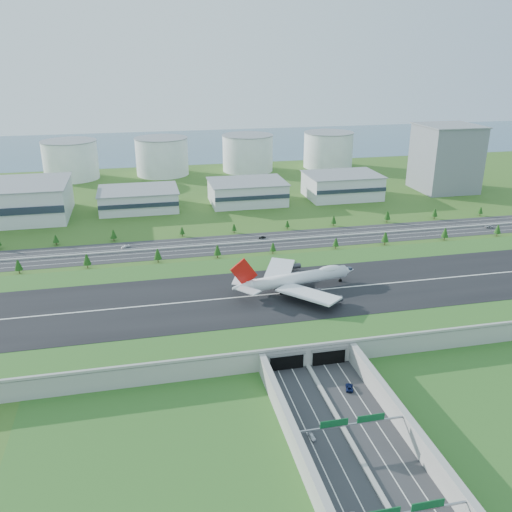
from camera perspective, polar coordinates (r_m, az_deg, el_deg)
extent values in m
plane|color=#2D5019|center=(257.33, 2.08, -5.66)|extent=(1200.00, 1200.00, 0.00)
cube|color=gray|center=(255.56, 2.09, -4.86)|extent=(520.00, 100.00, 8.00)
cube|color=#2C5E20|center=(253.81, 2.11, -4.03)|extent=(520.00, 100.00, 0.16)
cube|color=black|center=(253.75, 2.11, -4.00)|extent=(520.00, 58.00, 0.12)
cube|color=silver|center=(253.72, 2.11, -3.98)|extent=(520.00, 0.90, 0.02)
cube|color=gray|center=(211.57, 5.47, -9.42)|extent=(520.00, 1.20, 1.20)
cube|color=#28282B|center=(171.31, 11.94, -21.86)|extent=(34.00, 120.00, 0.12)
cube|color=gray|center=(171.05, 11.95, -21.76)|extent=(1.60, 120.00, 0.90)
cube|color=gray|center=(170.33, 4.64, -19.91)|extent=(2.40, 100.00, 8.00)
cube|color=gray|center=(182.37, 16.21, -17.62)|extent=(2.40, 100.00, 8.00)
cube|color=black|center=(211.54, 3.25, -11.06)|extent=(13.00, 1.20, 6.00)
cube|color=black|center=(216.18, 7.67, -10.47)|extent=(13.00, 1.20, 6.00)
cylinder|color=gray|center=(174.10, 3.87, -19.03)|extent=(0.70, 0.70, 7.00)
cylinder|color=gray|center=(186.40, 15.68, -16.79)|extent=(0.70, 0.70, 7.00)
cube|color=gray|center=(177.07, 10.09, -17.03)|extent=(38.00, 0.50, 0.50)
cube|color=#0C4C23|center=(174.25, 8.22, -17.04)|extent=(9.00, 0.30, 2.40)
cube|color=#0C4C23|center=(178.22, 12.00, -16.34)|extent=(9.00, 0.30, 2.40)
cylinder|color=gray|center=(164.45, 21.72, -23.70)|extent=(0.70, 0.70, 7.00)
cube|color=#0C4C23|center=(155.14, 17.64, -23.70)|extent=(9.00, 0.30, 2.40)
cube|color=#28282B|center=(342.80, -1.85, 1.32)|extent=(560.00, 36.00, 0.12)
cylinder|color=#3D2819|center=(323.97, -23.66, -1.46)|extent=(0.50, 0.50, 2.86)
cone|color=#123B10|center=(322.70, -23.76, -0.86)|extent=(4.44, 4.44, 5.71)
cylinder|color=#3D2819|center=(318.31, -17.31, -0.97)|extent=(0.50, 0.50, 2.97)
cone|color=#123B10|center=(316.97, -17.39, -0.34)|extent=(4.63, 4.63, 5.95)
cylinder|color=#3D2819|center=(316.76, -10.28, -0.43)|extent=(0.50, 0.50, 3.00)
cone|color=#123B10|center=(315.40, -10.32, 0.21)|extent=(4.66, 4.66, 5.99)
cylinder|color=#3D2819|center=(319.43, -4.07, 0.03)|extent=(0.50, 0.50, 2.85)
cone|color=#123B10|center=(318.15, -4.09, 0.65)|extent=(4.43, 4.43, 5.70)
cylinder|color=#3D2819|center=(325.59, 1.79, 0.46)|extent=(0.50, 0.50, 2.49)
cone|color=#123B10|center=(324.49, 1.80, 0.98)|extent=(3.87, 3.87, 4.97)
cylinder|color=#3D2819|center=(337.04, 8.37, 0.96)|extent=(0.50, 0.50, 2.48)
cone|color=#123B10|center=(335.98, 8.40, 1.47)|extent=(3.85, 3.85, 4.96)
cylinder|color=#3D2819|center=(349.44, 13.40, 1.38)|extent=(0.50, 0.50, 2.98)
cone|color=#123B10|center=(348.22, 13.45, 1.97)|extent=(4.64, 4.64, 5.97)
cylinder|color=#3D2819|center=(368.82, 19.21, 1.79)|extent=(0.50, 0.50, 2.94)
cone|color=#123B10|center=(367.68, 19.28, 2.35)|extent=(4.57, 4.57, 5.88)
cylinder|color=#3D2819|center=(389.84, 24.03, 2.12)|extent=(0.50, 0.50, 2.79)
cone|color=#123B10|center=(388.82, 24.11, 2.61)|extent=(4.34, 4.34, 5.57)
cylinder|color=#3D2819|center=(362.23, -20.28, 1.27)|extent=(0.50, 0.50, 2.41)
cone|color=#123B10|center=(361.28, -20.34, 1.73)|extent=(3.74, 3.74, 4.81)
cylinder|color=#3D2819|center=(358.63, -14.74, 1.74)|extent=(0.50, 0.50, 2.71)
cone|color=#123B10|center=(357.55, -14.79, 2.26)|extent=(4.21, 4.21, 5.41)
cylinder|color=#3D2819|center=(359.07, -7.78, 2.24)|extent=(0.50, 0.50, 2.27)
cone|color=#123B10|center=(358.15, -7.80, 2.68)|extent=(3.53, 3.53, 4.54)
cylinder|color=#3D2819|center=(363.11, -2.33, 2.63)|extent=(0.50, 0.50, 2.20)
cone|color=#123B10|center=(362.24, -2.34, 3.05)|extent=(3.42, 3.42, 4.40)
cylinder|color=#3D2819|center=(370.96, 3.30, 3.01)|extent=(0.50, 0.50, 2.17)
cone|color=#123B10|center=(370.12, 3.31, 3.41)|extent=(3.37, 3.37, 4.33)
cylinder|color=#3D2819|center=(380.92, 8.14, 3.34)|extent=(0.50, 0.50, 2.54)
cone|color=#123B10|center=(379.96, 8.17, 3.81)|extent=(3.95, 3.95, 5.08)
cylinder|color=#3D2819|center=(396.35, 13.62, 3.68)|extent=(0.50, 0.50, 2.95)
cone|color=#123B10|center=(395.28, 13.67, 4.21)|extent=(4.59, 4.59, 5.90)
cylinder|color=#3D2819|center=(413.58, 18.25, 3.91)|extent=(0.50, 0.50, 2.71)
cone|color=#123B10|center=(412.64, 18.31, 4.37)|extent=(4.22, 4.22, 5.43)
cylinder|color=#3D2819|center=(433.36, 22.51, 4.09)|extent=(0.50, 0.50, 2.38)
cone|color=#123B10|center=(432.57, 22.56, 4.47)|extent=(3.70, 3.70, 4.75)
cube|color=silver|center=(426.38, -12.26, 5.85)|extent=(58.00, 42.00, 15.00)
cube|color=silver|center=(434.21, -0.93, 6.73)|extent=(58.00, 42.00, 17.00)
cube|color=silver|center=(456.14, 9.04, 7.30)|extent=(58.00, 42.00, 19.00)
cube|color=slate|center=(498.79, 19.34, 9.67)|extent=(46.00, 46.00, 55.00)
cylinder|color=silver|center=(544.93, -18.93, 9.52)|extent=(50.00, 50.00, 35.00)
cylinder|color=silver|center=(541.94, -9.86, 10.27)|extent=(50.00, 50.00, 35.00)
cylinder|color=silver|center=(552.17, -0.88, 10.77)|extent=(50.00, 50.00, 35.00)
cylinder|color=silver|center=(574.93, 7.61, 11.00)|extent=(50.00, 50.00, 35.00)
cube|color=#3B5B72|center=(714.31, -7.69, 11.50)|extent=(1200.00, 260.00, 0.06)
cylinder|color=silver|center=(256.94, 4.32, -2.40)|extent=(51.91, 14.36, 5.90)
cone|color=silver|center=(269.49, 9.62, -1.50)|extent=(8.25, 7.04, 5.90)
cone|color=silver|center=(246.70, -1.47, -3.28)|extent=(10.07, 7.35, 5.90)
ellipsoid|color=silver|center=(263.83, 7.76, -1.39)|extent=(13.17, 6.61, 3.63)
cube|color=silver|center=(243.82, 5.54, -4.01)|extent=(27.34, 28.68, 1.46)
cube|color=silver|center=(269.59, 2.51, -1.41)|extent=(21.69, 30.16, 1.46)
cylinder|color=#38383D|center=(251.05, 6.31, -3.79)|extent=(5.19, 3.52, 2.77)
cylinder|color=#38383D|center=(245.53, 8.53, -4.50)|extent=(5.19, 3.52, 2.77)
cylinder|color=#38383D|center=(269.01, 4.12, -1.97)|extent=(5.19, 3.52, 2.77)
cylinder|color=#38383D|center=(279.62, 4.20, -1.06)|extent=(5.19, 3.52, 2.77)
cube|color=silver|center=(241.58, -0.77, -3.62)|extent=(10.72, 11.35, 0.55)
cube|color=silver|center=(251.84, -1.76, -2.57)|extent=(8.73, 11.44, 0.55)
cube|color=red|center=(244.20, -1.29, -1.74)|extent=(13.10, 2.99, 13.83)
cylinder|color=black|center=(269.49, 8.86, -2.57)|extent=(1.75, 0.65, 1.75)
cylinder|color=black|center=(254.99, 3.83, -3.76)|extent=(1.75, 0.65, 1.75)
cylinder|color=black|center=(259.83, 3.27, -3.26)|extent=(1.75, 0.65, 1.75)
cylinder|color=black|center=(252.83, 2.70, -3.96)|extent=(1.75, 0.65, 1.75)
cylinder|color=black|center=(257.71, 2.16, -3.45)|extent=(1.75, 0.65, 1.75)
imported|color=silver|center=(181.13, 5.89, -18.36)|extent=(2.00, 4.20, 1.39)
imported|color=#0B143B|center=(204.13, 9.81, -13.46)|extent=(4.20, 6.10, 1.55)
imported|color=black|center=(351.47, 0.65, 1.97)|extent=(4.52, 2.04, 1.44)
imported|color=#BCBBC1|center=(406.07, 23.37, 2.86)|extent=(6.41, 4.00, 1.65)
imported|color=white|center=(345.06, -13.59, 0.99)|extent=(5.30, 3.59, 1.43)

